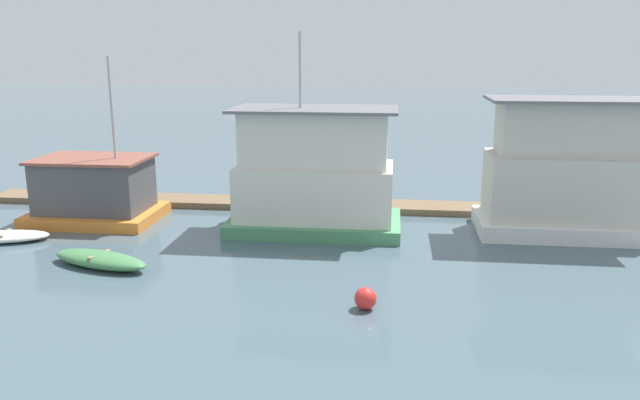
% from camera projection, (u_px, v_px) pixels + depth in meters
% --- Properties ---
extents(ground_plane, '(200.00, 200.00, 0.00)m').
position_uv_depth(ground_plane, '(323.00, 226.00, 26.87)').
color(ground_plane, '#475B66').
extents(dock_walkway, '(33.80, 1.91, 0.30)m').
position_uv_depth(dock_walkway, '(330.00, 205.00, 29.82)').
color(dock_walkway, brown).
rests_on(dock_walkway, ground_plane).
extents(houseboat_orange, '(5.41, 3.91, 7.15)m').
position_uv_depth(houseboat_orange, '(95.00, 191.00, 27.46)').
color(houseboat_orange, orange).
rests_on(houseboat_orange, ground_plane).
extents(houseboat_green, '(7.15, 4.06, 8.12)m').
position_uv_depth(houseboat_green, '(315.00, 175.00, 25.89)').
color(houseboat_green, '#4C9360').
rests_on(houseboat_green, ground_plane).
extents(houseboat_white, '(6.98, 3.65, 5.55)m').
position_uv_depth(houseboat_white, '(568.00, 175.00, 25.25)').
color(houseboat_white, white).
rests_on(houseboat_white, ground_plane).
extents(dinghy_white, '(3.54, 2.10, 0.40)m').
position_uv_depth(dinghy_white, '(6.00, 237.00, 24.69)').
color(dinghy_white, white).
rests_on(dinghy_white, ground_plane).
extents(dinghy_green, '(4.08, 2.31, 0.54)m').
position_uv_depth(dinghy_green, '(100.00, 260.00, 21.80)').
color(dinghy_green, '#47844C').
rests_on(dinghy_green, ground_plane).
extents(mooring_post_near_right, '(0.28, 0.28, 1.36)m').
position_uv_depth(mooring_post_near_right, '(523.00, 206.00, 27.55)').
color(mooring_post_near_right, brown).
rests_on(mooring_post_near_right, ground_plane).
extents(buoy_red, '(0.66, 0.66, 0.66)m').
position_uv_depth(buoy_red, '(365.00, 298.00, 18.26)').
color(buoy_red, red).
rests_on(buoy_red, ground_plane).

